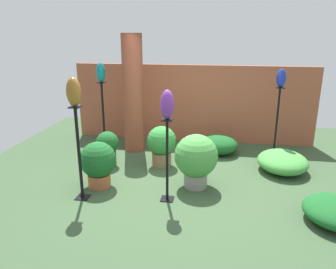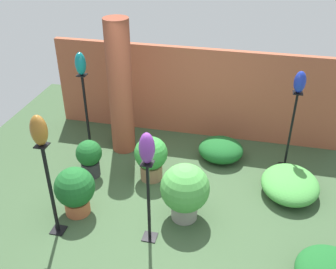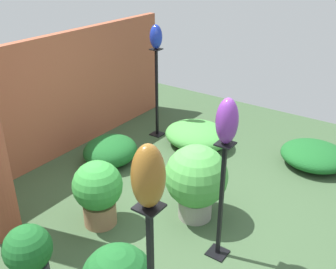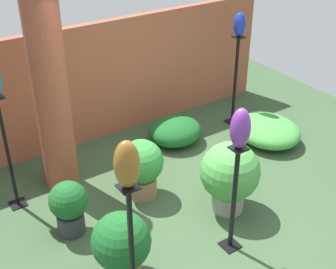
{
  "view_description": "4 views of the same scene",
  "coord_description": "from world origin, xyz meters",
  "px_view_note": "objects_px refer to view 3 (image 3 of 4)",
  "views": [
    {
      "loc": [
        0.66,
        -5.19,
        2.51
      ],
      "look_at": [
        -0.24,
        0.27,
        0.78
      ],
      "focal_mm": 35.0,
      "sensor_mm": 36.0,
      "label": 1
    },
    {
      "loc": [
        1.05,
        -4.52,
        4.15
      ],
      "look_at": [
        -0.05,
        0.29,
        1.17
      ],
      "focal_mm": 42.0,
      "sensor_mm": 36.0,
      "label": 2
    },
    {
      "loc": [
        -2.96,
        -2.04,
        2.93
      ],
      "look_at": [
        0.04,
        0.08,
        1.12
      ],
      "focal_mm": 42.0,
      "sensor_mm": 36.0,
      "label": 3
    },
    {
      "loc": [
        -2.84,
        -3.51,
        3.73
      ],
      "look_at": [
        -0.3,
        0.3,
        1.05
      ],
      "focal_mm": 50.0,
      "sensor_mm": 36.0,
      "label": 4
    }
  ],
  "objects_px": {
    "pedestal_violet": "(221,207)",
    "potted_plant_mid_right": "(98,190)",
    "potted_plant_mid_left": "(196,179)",
    "potted_plant_front_left": "(29,255)",
    "art_vase_violet": "(227,121)",
    "art_vase_bronze": "(148,176)",
    "pedestal_cobalt": "(157,97)",
    "art_vase_cobalt": "(156,37)"
  },
  "relations": [
    {
      "from": "pedestal_cobalt",
      "to": "art_vase_violet",
      "type": "xyz_separation_m",
      "value": [
        -1.91,
        -2.21,
        0.84
      ]
    },
    {
      "from": "pedestal_violet",
      "to": "potted_plant_mid_left",
      "type": "distance_m",
      "value": 0.66
    },
    {
      "from": "art_vase_cobalt",
      "to": "potted_plant_mid_right",
      "type": "height_order",
      "value": "art_vase_cobalt"
    },
    {
      "from": "art_vase_violet",
      "to": "potted_plant_front_left",
      "type": "bearing_deg",
      "value": 138.94
    },
    {
      "from": "art_vase_violet",
      "to": "art_vase_bronze",
      "type": "bearing_deg",
      "value": -172.95
    },
    {
      "from": "pedestal_violet",
      "to": "art_vase_violet",
      "type": "xyz_separation_m",
      "value": [
        -0.0,
        0.0,
        0.92
      ]
    },
    {
      "from": "art_vase_cobalt",
      "to": "art_vase_violet",
      "type": "bearing_deg",
      "value": -130.87
    },
    {
      "from": "art_vase_violet",
      "to": "potted_plant_mid_right",
      "type": "xyz_separation_m",
      "value": [
        -0.34,
        1.35,
        -1.07
      ]
    },
    {
      "from": "pedestal_violet",
      "to": "potted_plant_mid_left",
      "type": "height_order",
      "value": "pedestal_violet"
    },
    {
      "from": "art_vase_bronze",
      "to": "potted_plant_mid_right",
      "type": "relative_size",
      "value": 0.54
    },
    {
      "from": "pedestal_cobalt",
      "to": "pedestal_violet",
      "type": "bearing_deg",
      "value": -130.87
    },
    {
      "from": "pedestal_violet",
      "to": "potted_plant_mid_right",
      "type": "xyz_separation_m",
      "value": [
        -0.34,
        1.35,
        -0.15
      ]
    },
    {
      "from": "art_vase_cobalt",
      "to": "potted_plant_front_left",
      "type": "distance_m",
      "value": 3.67
    },
    {
      "from": "potted_plant_mid_left",
      "to": "art_vase_violet",
      "type": "bearing_deg",
      "value": -127.13
    },
    {
      "from": "potted_plant_front_left",
      "to": "potted_plant_mid_left",
      "type": "relative_size",
      "value": 0.74
    },
    {
      "from": "pedestal_violet",
      "to": "potted_plant_front_left",
      "type": "height_order",
      "value": "pedestal_violet"
    },
    {
      "from": "art_vase_violet",
      "to": "art_vase_bronze",
      "type": "xyz_separation_m",
      "value": [
        -1.33,
        -0.16,
        0.17
      ]
    },
    {
      "from": "pedestal_violet",
      "to": "potted_plant_mid_right",
      "type": "distance_m",
      "value": 1.4
    },
    {
      "from": "art_vase_bronze",
      "to": "art_vase_cobalt",
      "type": "bearing_deg",
      "value": 36.2
    },
    {
      "from": "pedestal_violet",
      "to": "potted_plant_front_left",
      "type": "distance_m",
      "value": 1.84
    },
    {
      "from": "pedestal_cobalt",
      "to": "art_vase_bronze",
      "type": "xyz_separation_m",
      "value": [
        -3.24,
        -2.37,
        1.01
      ]
    },
    {
      "from": "potted_plant_front_left",
      "to": "potted_plant_mid_right",
      "type": "xyz_separation_m",
      "value": [
        1.04,
        0.15,
        0.06
      ]
    },
    {
      "from": "pedestal_violet",
      "to": "art_vase_violet",
      "type": "distance_m",
      "value": 0.92
    },
    {
      "from": "art_vase_bronze",
      "to": "potted_plant_mid_left",
      "type": "xyz_separation_m",
      "value": [
        1.73,
        0.69,
        -1.18
      ]
    },
    {
      "from": "pedestal_cobalt",
      "to": "potted_plant_mid_left",
      "type": "bearing_deg",
      "value": -131.96
    },
    {
      "from": "art_vase_violet",
      "to": "art_vase_cobalt",
      "type": "bearing_deg",
      "value": 49.13
    },
    {
      "from": "potted_plant_front_left",
      "to": "potted_plant_mid_left",
      "type": "bearing_deg",
      "value": -20.85
    },
    {
      "from": "art_vase_cobalt",
      "to": "potted_plant_front_left",
      "type": "height_order",
      "value": "art_vase_cobalt"
    },
    {
      "from": "art_vase_bronze",
      "to": "pedestal_cobalt",
      "type": "bearing_deg",
      "value": 36.2
    },
    {
      "from": "pedestal_violet",
      "to": "potted_plant_front_left",
      "type": "xyz_separation_m",
      "value": [
        -1.38,
        1.2,
        -0.22
      ]
    },
    {
      "from": "potted_plant_front_left",
      "to": "potted_plant_mid_right",
      "type": "distance_m",
      "value": 1.06
    },
    {
      "from": "pedestal_violet",
      "to": "art_vase_bronze",
      "type": "relative_size",
      "value": 3.05
    },
    {
      "from": "art_vase_violet",
      "to": "potted_plant_mid_left",
      "type": "bearing_deg",
      "value": 52.87
    },
    {
      "from": "pedestal_cobalt",
      "to": "art_vase_cobalt",
      "type": "bearing_deg",
      "value": 0.0
    },
    {
      "from": "potted_plant_front_left",
      "to": "potted_plant_mid_left",
      "type": "distance_m",
      "value": 1.91
    },
    {
      "from": "art_vase_violet",
      "to": "potted_plant_mid_right",
      "type": "relative_size",
      "value": 0.55
    },
    {
      "from": "pedestal_violet",
      "to": "potted_plant_mid_right",
      "type": "height_order",
      "value": "pedestal_violet"
    },
    {
      "from": "pedestal_cobalt",
      "to": "pedestal_violet",
      "type": "height_order",
      "value": "pedestal_cobalt"
    },
    {
      "from": "art_vase_cobalt",
      "to": "art_vase_bronze",
      "type": "distance_m",
      "value": 4.02
    },
    {
      "from": "art_vase_cobalt",
      "to": "potted_plant_front_left",
      "type": "xyz_separation_m",
      "value": [
        -3.29,
        -1.01,
        -1.26
      ]
    },
    {
      "from": "art_vase_violet",
      "to": "potted_plant_mid_left",
      "type": "distance_m",
      "value": 1.2
    },
    {
      "from": "pedestal_cobalt",
      "to": "pedestal_violet",
      "type": "xyz_separation_m",
      "value": [
        -1.91,
        -2.21,
        -0.08
      ]
    }
  ]
}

